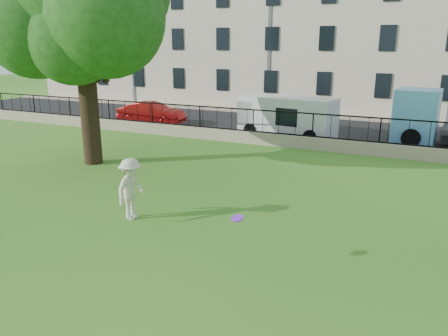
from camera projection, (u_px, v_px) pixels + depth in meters
The scene contains 11 objects.
ground at pixel (184, 256), 10.29m from camera, with size 120.00×120.00×0.00m, color #2C6F1A.
retaining_wall at pixel (312, 143), 20.65m from camera, with size 50.00×0.40×0.60m, color tan.
iron_railing at pixel (313, 125), 20.42m from camera, with size 50.00×0.05×1.13m.
street at pixel (332, 132), 24.83m from camera, with size 60.00×9.00×0.01m, color black.
sidewalk at pixel (348, 118), 29.34m from camera, with size 60.00×1.40×0.12m, color tan.
building_row at pixel (369, 15), 32.40m from camera, with size 56.40×10.40×13.80m.
tree at pixel (79, 4), 16.76m from camera, with size 7.84×6.04×9.58m.
man at pixel (131, 189), 12.27m from camera, with size 1.15×0.66×1.78m, color beige.
frisbee at pixel (237, 218), 9.56m from camera, with size 0.27×0.27×0.03m, color purple.
red_sedan at pixel (152, 113), 27.01m from camera, with size 1.46×4.18×1.38m, color #A41414.
white_van at pixel (287, 117), 23.35m from camera, with size 5.06×1.97×2.13m, color silver.
Camera 1 is at (4.82, -8.04, 4.81)m, focal length 35.00 mm.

